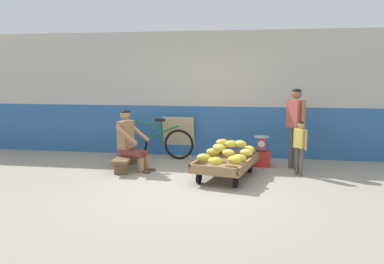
{
  "coord_description": "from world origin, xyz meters",
  "views": [
    {
      "loc": [
        0.88,
        -5.78,
        1.8
      ],
      "look_at": [
        -0.22,
        1.07,
        0.75
      ],
      "focal_mm": 35.94,
      "sensor_mm": 36.0,
      "label": 1
    }
  ],
  "objects_px": {
    "weighing_scale": "(261,143)",
    "sign_board": "(179,136)",
    "customer_child": "(300,142)",
    "low_bench": "(126,159)",
    "bicycle_near_left": "(156,142)",
    "vendor_seated": "(130,140)",
    "plastic_crate": "(261,159)",
    "banana_cart": "(226,164)",
    "customer_adult": "(295,120)"
  },
  "relations": [
    {
      "from": "customer_adult",
      "to": "customer_child",
      "type": "distance_m",
      "value": 0.59
    },
    {
      "from": "bicycle_near_left",
      "to": "sign_board",
      "type": "height_order",
      "value": "sign_board"
    },
    {
      "from": "low_bench",
      "to": "bicycle_near_left",
      "type": "xyz_separation_m",
      "value": [
        0.31,
        1.04,
        0.15
      ]
    },
    {
      "from": "bicycle_near_left",
      "to": "sign_board",
      "type": "relative_size",
      "value": 1.89
    },
    {
      "from": "low_bench",
      "to": "plastic_crate",
      "type": "relative_size",
      "value": 3.11
    },
    {
      "from": "banana_cart",
      "to": "weighing_scale",
      "type": "height_order",
      "value": "weighing_scale"
    },
    {
      "from": "sign_board",
      "to": "bicycle_near_left",
      "type": "bearing_deg",
      "value": -141.16
    },
    {
      "from": "bicycle_near_left",
      "to": "customer_child",
      "type": "height_order",
      "value": "customer_child"
    },
    {
      "from": "vendor_seated",
      "to": "weighing_scale",
      "type": "distance_m",
      "value": 2.55
    },
    {
      "from": "banana_cart",
      "to": "low_bench",
      "type": "height_order",
      "value": "banana_cart"
    },
    {
      "from": "banana_cart",
      "to": "sign_board",
      "type": "relative_size",
      "value": 1.81
    },
    {
      "from": "vendor_seated",
      "to": "banana_cart",
      "type": "bearing_deg",
      "value": -8.8
    },
    {
      "from": "low_bench",
      "to": "vendor_seated",
      "type": "height_order",
      "value": "vendor_seated"
    },
    {
      "from": "sign_board",
      "to": "customer_child",
      "type": "bearing_deg",
      "value": -28.57
    },
    {
      "from": "low_bench",
      "to": "plastic_crate",
      "type": "xyz_separation_m",
      "value": [
        2.54,
        0.67,
        -0.05
      ]
    },
    {
      "from": "banana_cart",
      "to": "vendor_seated",
      "type": "relative_size",
      "value": 1.39
    },
    {
      "from": "low_bench",
      "to": "plastic_crate",
      "type": "distance_m",
      "value": 2.62
    },
    {
      "from": "low_bench",
      "to": "customer_child",
      "type": "bearing_deg",
      "value": 1.0
    },
    {
      "from": "customer_child",
      "to": "customer_adult",
      "type": "bearing_deg",
      "value": 95.34
    },
    {
      "from": "plastic_crate",
      "to": "bicycle_near_left",
      "type": "xyz_separation_m",
      "value": [
        -2.23,
        0.38,
        0.2
      ]
    },
    {
      "from": "low_bench",
      "to": "bicycle_near_left",
      "type": "height_order",
      "value": "bicycle_near_left"
    },
    {
      "from": "customer_adult",
      "to": "banana_cart",
      "type": "bearing_deg",
      "value": -145.73
    },
    {
      "from": "bicycle_near_left",
      "to": "customer_adult",
      "type": "height_order",
      "value": "customer_adult"
    },
    {
      "from": "low_bench",
      "to": "plastic_crate",
      "type": "height_order",
      "value": "plastic_crate"
    },
    {
      "from": "customer_child",
      "to": "sign_board",
      "type": "bearing_deg",
      "value": 151.43
    },
    {
      "from": "banana_cart",
      "to": "customer_child",
      "type": "distance_m",
      "value": 1.38
    },
    {
      "from": "customer_child",
      "to": "low_bench",
      "type": "bearing_deg",
      "value": -179.0
    },
    {
      "from": "sign_board",
      "to": "customer_adult",
      "type": "xyz_separation_m",
      "value": [
        2.41,
        -0.86,
        0.52
      ]
    },
    {
      "from": "weighing_scale",
      "to": "bicycle_near_left",
      "type": "height_order",
      "value": "bicycle_near_left"
    },
    {
      "from": "low_bench",
      "to": "vendor_seated",
      "type": "relative_size",
      "value": 0.98
    },
    {
      "from": "low_bench",
      "to": "bicycle_near_left",
      "type": "relative_size",
      "value": 0.67
    },
    {
      "from": "weighing_scale",
      "to": "sign_board",
      "type": "bearing_deg",
      "value": 157.93
    },
    {
      "from": "plastic_crate",
      "to": "customer_adult",
      "type": "distance_m",
      "value": 1.02
    },
    {
      "from": "bicycle_near_left",
      "to": "sign_board",
      "type": "bearing_deg",
      "value": 38.84
    },
    {
      "from": "weighing_scale",
      "to": "customer_child",
      "type": "relative_size",
      "value": 0.31
    },
    {
      "from": "banana_cart",
      "to": "vendor_seated",
      "type": "height_order",
      "value": "vendor_seated"
    },
    {
      "from": "sign_board",
      "to": "customer_child",
      "type": "height_order",
      "value": "customer_child"
    },
    {
      "from": "banana_cart",
      "to": "bicycle_near_left",
      "type": "xyz_separation_m",
      "value": [
        -1.61,
        1.35,
        0.11
      ]
    },
    {
      "from": "banana_cart",
      "to": "customer_adult",
      "type": "height_order",
      "value": "customer_adult"
    },
    {
      "from": "low_bench",
      "to": "vendor_seated",
      "type": "distance_m",
      "value": 0.38
    },
    {
      "from": "vendor_seated",
      "to": "weighing_scale",
      "type": "bearing_deg",
      "value": 15.72
    },
    {
      "from": "plastic_crate",
      "to": "customer_child",
      "type": "bearing_deg",
      "value": -42.72
    },
    {
      "from": "banana_cart",
      "to": "weighing_scale",
      "type": "bearing_deg",
      "value": 57.64
    },
    {
      "from": "weighing_scale",
      "to": "customer_child",
      "type": "height_order",
      "value": "customer_child"
    },
    {
      "from": "vendor_seated",
      "to": "customer_child",
      "type": "bearing_deg",
      "value": 1.49
    },
    {
      "from": "weighing_scale",
      "to": "bicycle_near_left",
      "type": "distance_m",
      "value": 2.26
    },
    {
      "from": "banana_cart",
      "to": "weighing_scale",
      "type": "distance_m",
      "value": 1.17
    },
    {
      "from": "banana_cart",
      "to": "plastic_crate",
      "type": "distance_m",
      "value": 1.16
    },
    {
      "from": "weighing_scale",
      "to": "sign_board",
      "type": "xyz_separation_m",
      "value": [
        -1.79,
        0.73,
        -0.02
      ]
    },
    {
      "from": "low_bench",
      "to": "customer_adult",
      "type": "distance_m",
      "value": 3.28
    }
  ]
}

